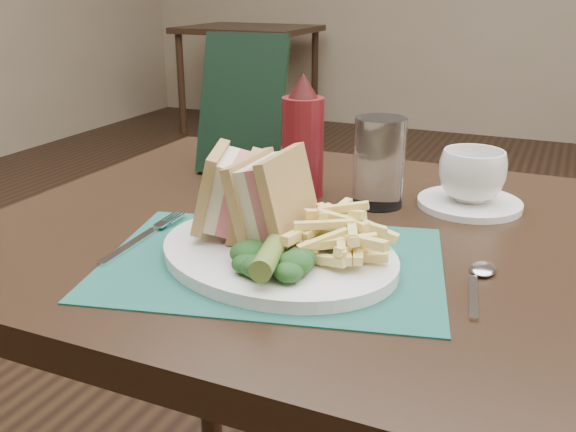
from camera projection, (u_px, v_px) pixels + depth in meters
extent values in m
plane|color=gray|center=(523.00, 139.00, 4.56)|extent=(6.00, 0.00, 6.00)
cube|color=#1A5548|center=(273.00, 262.00, 0.75)|extent=(0.45, 0.37, 0.00)
cylinder|color=#58732B|center=(272.00, 250.00, 0.69)|extent=(0.05, 0.12, 0.03)
cylinder|color=white|center=(469.00, 203.00, 0.94)|extent=(0.19, 0.19, 0.01)
imported|color=white|center=(472.00, 176.00, 0.92)|extent=(0.13, 0.13, 0.08)
cylinder|color=white|center=(379.00, 162.00, 0.93)|extent=(0.10, 0.10, 0.13)
cube|color=black|center=(242.00, 105.00, 1.08)|extent=(0.15, 0.10, 0.23)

